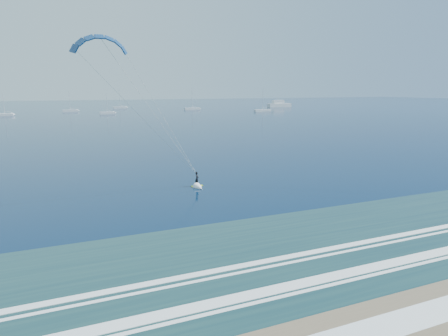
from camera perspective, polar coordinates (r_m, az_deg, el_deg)
name	(u,v)px	position (r m, az deg, el deg)	size (l,w,h in m)	color
ground	(420,311)	(27.21, 26.15, -17.91)	(900.00, 900.00, 0.00)	#072541
kitesurfer_rig	(153,113)	(47.84, -10.10, 7.79)	(16.65, 6.04, 19.31)	#C1ED1B
motor_yacht	(279,104)	(281.21, 7.86, 9.00)	(16.98, 4.53, 6.75)	white
sailboat_1	(5,115)	(214.23, -28.82, 6.70)	(7.27, 2.40, 10.18)	white
sailboat_2	(70,111)	(236.20, -21.10, 7.65)	(8.17, 2.40, 11.09)	white
sailboat_3	(107,113)	(209.37, -16.32, 7.57)	(7.27, 2.40, 10.28)	white
sailboat_4	(120,107)	(266.40, -14.63, 8.37)	(8.68, 2.40, 11.81)	white
sailboat_5	(192,109)	(244.30, -4.57, 8.46)	(9.70, 2.40, 13.11)	white
sailboat_6	(263,110)	(225.12, 5.53, 8.20)	(9.71, 2.40, 13.02)	white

